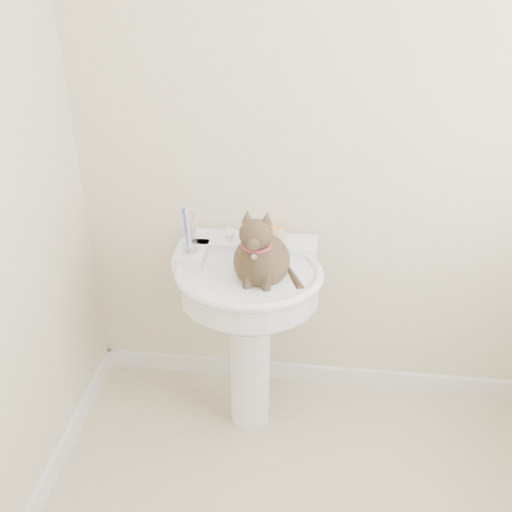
% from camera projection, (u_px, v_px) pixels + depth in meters
% --- Properties ---
extents(wall_back, '(2.20, 0.00, 2.50)m').
position_uv_depth(wall_back, '(345.00, 135.00, 2.32)').
color(wall_back, beige).
rests_on(wall_back, ground).
extents(baseboard_back, '(2.20, 0.02, 0.09)m').
position_uv_depth(baseboard_back, '(327.00, 374.00, 2.92)').
color(baseboard_back, white).
rests_on(baseboard_back, floor).
extents(pedestal_sink, '(0.60, 0.59, 0.82)m').
position_uv_depth(pedestal_sink, '(249.00, 300.00, 2.40)').
color(pedestal_sink, white).
rests_on(pedestal_sink, floor).
extents(faucet, '(0.28, 0.12, 0.14)m').
position_uv_depth(faucet, '(254.00, 235.00, 2.42)').
color(faucet, silver).
rests_on(faucet, pedestal_sink).
extents(soap_bar, '(0.09, 0.06, 0.03)m').
position_uv_depth(soap_bar, '(274.00, 232.00, 2.50)').
color(soap_bar, orange).
rests_on(soap_bar, pedestal_sink).
extents(toothbrush_cup, '(0.07, 0.07, 0.19)m').
position_uv_depth(toothbrush_cup, '(189.00, 241.00, 2.37)').
color(toothbrush_cup, silver).
rests_on(toothbrush_cup, pedestal_sink).
extents(cat, '(0.24, 0.30, 0.44)m').
position_uv_depth(cat, '(261.00, 257.00, 2.25)').
color(cat, brown).
rests_on(cat, pedestal_sink).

